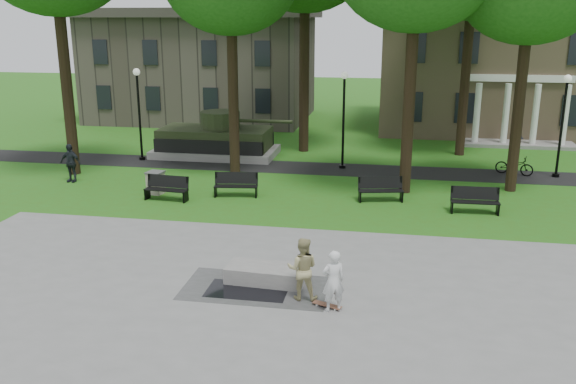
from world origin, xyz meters
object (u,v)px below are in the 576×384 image
(friend_watching, at_px, (302,269))
(park_bench_0, at_px, (167,187))
(trash_bin, at_px, (156,182))
(cyclist, at_px, (515,158))
(concrete_block, at_px, (266,274))
(skateboarder, at_px, (333,281))

(friend_watching, height_order, park_bench_0, friend_watching)
(trash_bin, bearing_deg, friend_watching, -49.32)
(cyclist, relative_size, park_bench_0, 1.08)
(concrete_block, relative_size, trash_bin, 2.29)
(park_bench_0, xyz_separation_m, trash_bin, (-0.80, 0.80, -0.04))
(park_bench_0, bearing_deg, skateboarder, -43.67)
(concrete_block, relative_size, cyclist, 1.12)
(skateboarder, height_order, trash_bin, skateboarder)
(friend_watching, bearing_deg, park_bench_0, -52.58)
(friend_watching, relative_size, trash_bin, 1.77)
(park_bench_0, height_order, trash_bin, park_bench_0)
(cyclist, relative_size, trash_bin, 2.05)
(friend_watching, distance_m, cyclist, 16.86)
(cyclist, bearing_deg, concrete_block, 167.96)
(friend_watching, bearing_deg, cyclist, -120.59)
(cyclist, bearing_deg, park_bench_0, 135.68)
(concrete_block, xyz_separation_m, friend_watching, (1.17, -0.90, 0.62))
(park_bench_0, bearing_deg, trash_bin, 139.81)
(trash_bin, bearing_deg, skateboarder, -48.00)
(friend_watching, distance_m, park_bench_0, 10.59)
(skateboarder, relative_size, cyclist, 0.83)
(trash_bin, bearing_deg, park_bench_0, -44.83)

